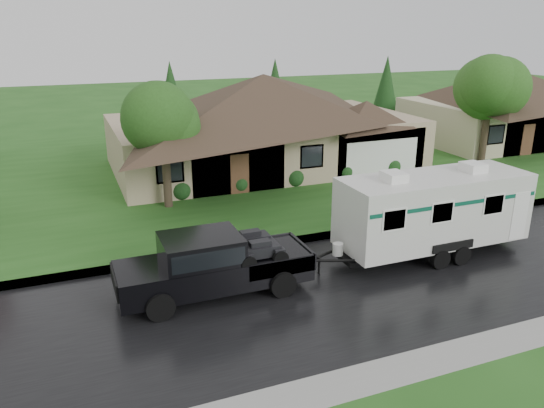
{
  "coord_description": "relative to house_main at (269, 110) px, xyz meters",
  "views": [
    {
      "loc": [
        -9.5,
        -16.25,
        8.57
      ],
      "look_at": [
        -2.22,
        2.0,
        1.89
      ],
      "focal_mm": 35.0,
      "sensor_mm": 36.0,
      "label": 1
    }
  ],
  "objects": [
    {
      "name": "ground",
      "position": [
        -2.29,
        -13.84,
        -3.59
      ],
      "size": [
        140.0,
        140.0,
        0.0
      ],
      "primitive_type": "plane",
      "color": "#23551A",
      "rests_on": "ground"
    },
    {
      "name": "road",
      "position": [
        -2.29,
        -15.84,
        -3.59
      ],
      "size": [
        140.0,
        8.0,
        0.01
      ],
      "primitive_type": "cube",
      "color": "black",
      "rests_on": "ground"
    },
    {
      "name": "curb",
      "position": [
        -2.29,
        -11.59,
        -3.52
      ],
      "size": [
        140.0,
        0.5,
        0.15
      ],
      "primitive_type": "cube",
      "color": "gray",
      "rests_on": "ground"
    },
    {
      "name": "lawn",
      "position": [
        -2.29,
        1.16,
        -3.52
      ],
      "size": [
        140.0,
        26.0,
        0.15
      ],
      "primitive_type": "cube",
      "color": "#23551A",
      "rests_on": "ground"
    },
    {
      "name": "house_main",
      "position": [
        0.0,
        0.0,
        0.0
      ],
      "size": [
        19.44,
        10.8,
        6.9
      ],
      "color": "tan",
      "rests_on": "lawn"
    },
    {
      "name": "house_neighbor",
      "position": [
        19.97,
        0.5,
        -0.27
      ],
      "size": [
        15.12,
        9.72,
        6.45
      ],
      "color": "#C1B58F",
      "rests_on": "lawn"
    },
    {
      "name": "tree_left_green",
      "position": [
        -7.43,
        -5.53,
        0.56
      ],
      "size": [
        3.49,
        3.49,
        5.78
      ],
      "color": "#382B1E",
      "rests_on": "lawn"
    },
    {
      "name": "tree_right_green",
      "position": [
        13.15,
        -4.12,
        1.14
      ],
      "size": [
        3.99,
        3.99,
        6.6
      ],
      "color": "#382B1E",
      "rests_on": "lawn"
    },
    {
      "name": "shrub_row",
      "position": [
        -0.29,
        -4.54,
        -2.94
      ],
      "size": [
        13.6,
        1.0,
        1.0
      ],
      "color": "#143814",
      "rests_on": "lawn"
    },
    {
      "name": "pickup_truck",
      "position": [
        -7.79,
        -14.6,
        -2.46
      ],
      "size": [
        6.36,
        2.42,
        2.12
      ],
      "color": "black",
      "rests_on": "ground"
    },
    {
      "name": "travel_trailer",
      "position": [
        1.03,
        -14.6,
        -1.72
      ],
      "size": [
        7.84,
        2.76,
        3.52
      ],
      "color": "silver",
      "rests_on": "ground"
    }
  ]
}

